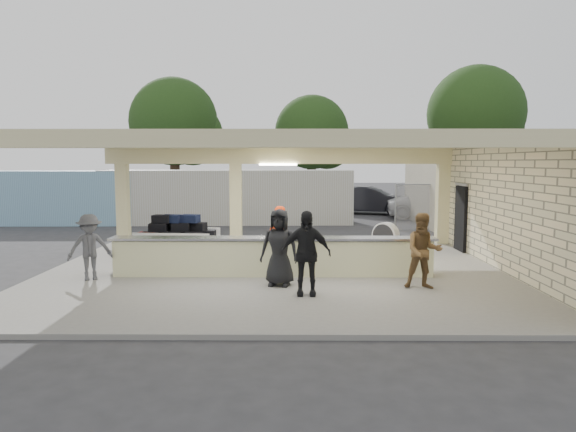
{
  "coord_description": "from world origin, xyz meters",
  "views": [
    {
      "loc": [
        0.46,
        -13.3,
        2.97
      ],
      "look_at": [
        0.37,
        1.0,
        1.46
      ],
      "focal_mm": 32.0,
      "sensor_mm": 36.0,
      "label": 1
    }
  ],
  "objects_px": {
    "luggage_cart": "(177,234)",
    "car_dark": "(371,200)",
    "passenger_d": "(279,247)",
    "car_white_b": "(532,205)",
    "container_white": "(228,197)",
    "baggage_handler": "(278,237)",
    "passenger_c": "(90,247)",
    "drum_fan": "(386,236)",
    "baggage_counter": "(273,256)",
    "container_blue": "(36,197)",
    "car_white_a": "(435,206)",
    "passenger_b": "(306,253)",
    "passenger_a": "(423,251)"
  },
  "relations": [
    {
      "from": "drum_fan",
      "to": "passenger_c",
      "type": "xyz_separation_m",
      "value": [
        -7.91,
        -3.84,
        0.29
      ]
    },
    {
      "from": "car_white_b",
      "to": "container_white",
      "type": "height_order",
      "value": "container_white"
    },
    {
      "from": "container_white",
      "to": "container_blue",
      "type": "distance_m",
      "value": 9.24
    },
    {
      "from": "baggage_handler",
      "to": "car_dark",
      "type": "bearing_deg",
      "value": -157.1
    },
    {
      "from": "passenger_c",
      "to": "passenger_d",
      "type": "relative_size",
      "value": 0.9
    },
    {
      "from": "car_white_b",
      "to": "container_blue",
      "type": "relative_size",
      "value": 0.42
    },
    {
      "from": "luggage_cart",
      "to": "passenger_b",
      "type": "relative_size",
      "value": 1.28
    },
    {
      "from": "drum_fan",
      "to": "car_white_b",
      "type": "bearing_deg",
      "value": 92.65
    },
    {
      "from": "car_dark",
      "to": "container_white",
      "type": "height_order",
      "value": "container_white"
    },
    {
      "from": "baggage_counter",
      "to": "car_white_b",
      "type": "distance_m",
      "value": 19.98
    },
    {
      "from": "baggage_handler",
      "to": "container_white",
      "type": "relative_size",
      "value": 0.14
    },
    {
      "from": "luggage_cart",
      "to": "passenger_a",
      "type": "xyz_separation_m",
      "value": [
        6.41,
        -3.62,
        0.13
      ]
    },
    {
      "from": "passenger_a",
      "to": "container_white",
      "type": "height_order",
      "value": "container_white"
    },
    {
      "from": "car_white_a",
      "to": "passenger_c",
      "type": "bearing_deg",
      "value": 148.7
    },
    {
      "from": "luggage_cart",
      "to": "car_dark",
      "type": "xyz_separation_m",
      "value": [
        7.95,
        14.11,
        -0.05
      ]
    },
    {
      "from": "baggage_handler",
      "to": "car_white_b",
      "type": "distance_m",
      "value": 19.31
    },
    {
      "from": "baggage_counter",
      "to": "car_white_b",
      "type": "height_order",
      "value": "car_white_b"
    },
    {
      "from": "car_white_b",
      "to": "car_dark",
      "type": "distance_m",
      "value": 8.58
    },
    {
      "from": "car_dark",
      "to": "container_blue",
      "type": "bearing_deg",
      "value": 123.94
    },
    {
      "from": "car_dark",
      "to": "luggage_cart",
      "type": "bearing_deg",
      "value": 169.09
    },
    {
      "from": "luggage_cart",
      "to": "car_white_b",
      "type": "height_order",
      "value": "luggage_cart"
    },
    {
      "from": "car_white_a",
      "to": "luggage_cart",
      "type": "bearing_deg",
      "value": 146.22
    },
    {
      "from": "passenger_b",
      "to": "passenger_c",
      "type": "bearing_deg",
      "value": 166.5
    },
    {
      "from": "drum_fan",
      "to": "passenger_b",
      "type": "distance_m",
      "value": 5.92
    },
    {
      "from": "baggage_handler",
      "to": "passenger_c",
      "type": "relative_size",
      "value": 1.06
    },
    {
      "from": "luggage_cart",
      "to": "drum_fan",
      "type": "bearing_deg",
      "value": 14.46
    },
    {
      "from": "passenger_c",
      "to": "container_white",
      "type": "height_order",
      "value": "container_white"
    },
    {
      "from": "car_dark",
      "to": "container_white",
      "type": "distance_m",
      "value": 8.79
    },
    {
      "from": "baggage_counter",
      "to": "passenger_d",
      "type": "xyz_separation_m",
      "value": [
        0.18,
        -1.05,
        0.41
      ]
    },
    {
      "from": "passenger_d",
      "to": "baggage_counter",
      "type": "bearing_deg",
      "value": 110.93
    },
    {
      "from": "drum_fan",
      "to": "passenger_d",
      "type": "height_order",
      "value": "passenger_d"
    },
    {
      "from": "car_white_b",
      "to": "car_white_a",
      "type": "bearing_deg",
      "value": 128.81
    },
    {
      "from": "passenger_a",
      "to": "car_white_a",
      "type": "distance_m",
      "value": 15.91
    },
    {
      "from": "baggage_handler",
      "to": "passenger_b",
      "type": "bearing_deg",
      "value": 53.87
    },
    {
      "from": "drum_fan",
      "to": "passenger_d",
      "type": "distance_m",
      "value": 5.5
    },
    {
      "from": "baggage_handler",
      "to": "baggage_counter",
      "type": "bearing_deg",
      "value": 32.44
    },
    {
      "from": "baggage_handler",
      "to": "passenger_c",
      "type": "xyz_separation_m",
      "value": [
        -4.57,
        -1.32,
        -0.05
      ]
    },
    {
      "from": "drum_fan",
      "to": "passenger_c",
      "type": "distance_m",
      "value": 8.8
    },
    {
      "from": "baggage_handler",
      "to": "container_blue",
      "type": "xyz_separation_m",
      "value": [
        -11.96,
        10.93,
        0.32
      ]
    },
    {
      "from": "drum_fan",
      "to": "passenger_d",
      "type": "bearing_deg",
      "value": -83.02
    },
    {
      "from": "passenger_a",
      "to": "car_white_b",
      "type": "bearing_deg",
      "value": 62.78
    },
    {
      "from": "passenger_d",
      "to": "container_blue",
      "type": "relative_size",
      "value": 0.18
    },
    {
      "from": "car_white_b",
      "to": "container_blue",
      "type": "height_order",
      "value": "container_blue"
    },
    {
      "from": "passenger_b",
      "to": "container_white",
      "type": "height_order",
      "value": "container_white"
    },
    {
      "from": "baggage_handler",
      "to": "passenger_c",
      "type": "distance_m",
      "value": 4.75
    },
    {
      "from": "baggage_counter",
      "to": "car_white_b",
      "type": "xyz_separation_m",
      "value": [
        13.43,
        14.8,
        0.06
      ]
    },
    {
      "from": "passenger_d",
      "to": "car_white_b",
      "type": "height_order",
      "value": "passenger_d"
    },
    {
      "from": "passenger_a",
      "to": "passenger_c",
      "type": "height_order",
      "value": "passenger_a"
    },
    {
      "from": "baggage_counter",
      "to": "drum_fan",
      "type": "distance_m",
      "value": 4.81
    },
    {
      "from": "baggage_counter",
      "to": "passenger_a",
      "type": "height_order",
      "value": "passenger_a"
    }
  ]
}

